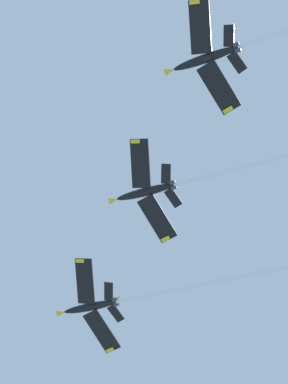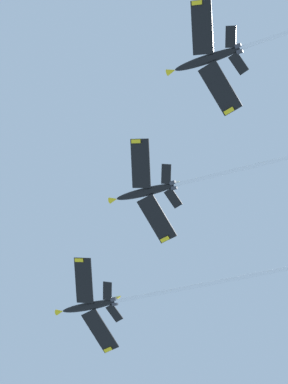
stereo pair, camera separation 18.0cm
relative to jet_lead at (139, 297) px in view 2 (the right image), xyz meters
The scene contains 3 objects.
jet_lead is the anchor object (origin of this frame).
jet_second 25.93m from the jet_lead, 150.90° to the right, with size 19.98×55.29×24.24m.
jet_third 51.21m from the jet_lead, 152.94° to the right, with size 19.68×50.31×21.71m.
Camera 2 is at (-28.51, -33.08, 1.55)m, focal length 66.18 mm.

